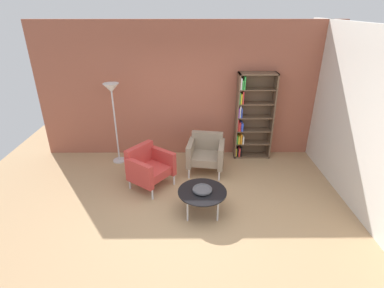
{
  "coord_description": "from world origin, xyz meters",
  "views": [
    {
      "loc": [
        0.08,
        -3.81,
        3.13
      ],
      "look_at": [
        0.11,
        0.84,
        0.95
      ],
      "focal_mm": 27.63,
      "sensor_mm": 36.0,
      "label": 1
    }
  ],
  "objects_px": {
    "armchair_corner_red": "(206,153)",
    "floor_lamp_torchiere": "(112,98)",
    "coffee_table_low": "(202,193)",
    "decorative_bowl": "(202,189)",
    "armchair_near_window": "(149,166)",
    "bookshelf_tall": "(251,117)"
  },
  "relations": [
    {
      "from": "armchair_corner_red",
      "to": "floor_lamp_torchiere",
      "type": "bearing_deg",
      "value": 175.78
    },
    {
      "from": "coffee_table_low",
      "to": "decorative_bowl",
      "type": "bearing_deg",
      "value": 0.0
    },
    {
      "from": "armchair_near_window",
      "to": "coffee_table_low",
      "type": "bearing_deg",
      "value": -92.37
    },
    {
      "from": "coffee_table_low",
      "to": "armchair_near_window",
      "type": "bearing_deg",
      "value": 140.59
    },
    {
      "from": "coffee_table_low",
      "to": "armchair_corner_red",
      "type": "xyz_separation_m",
      "value": [
        0.13,
        1.36,
        0.04
      ]
    },
    {
      "from": "bookshelf_tall",
      "to": "coffee_table_low",
      "type": "bearing_deg",
      "value": -119.05
    },
    {
      "from": "bookshelf_tall",
      "to": "coffee_table_low",
      "type": "distance_m",
      "value": 2.41
    },
    {
      "from": "bookshelf_tall",
      "to": "floor_lamp_torchiere",
      "type": "height_order",
      "value": "bookshelf_tall"
    },
    {
      "from": "decorative_bowl",
      "to": "armchair_corner_red",
      "type": "xyz_separation_m",
      "value": [
        0.13,
        1.36,
        -0.02
      ]
    },
    {
      "from": "armchair_near_window",
      "to": "floor_lamp_torchiere",
      "type": "bearing_deg",
      "value": 75.77
    },
    {
      "from": "decorative_bowl",
      "to": "floor_lamp_torchiere",
      "type": "distance_m",
      "value": 2.72
    },
    {
      "from": "armchair_corner_red",
      "to": "armchair_near_window",
      "type": "distance_m",
      "value": 1.23
    },
    {
      "from": "bookshelf_tall",
      "to": "armchair_corner_red",
      "type": "height_order",
      "value": "bookshelf_tall"
    },
    {
      "from": "bookshelf_tall",
      "to": "armchair_near_window",
      "type": "relative_size",
      "value": 2.0
    },
    {
      "from": "coffee_table_low",
      "to": "decorative_bowl",
      "type": "height_order",
      "value": "decorative_bowl"
    },
    {
      "from": "bookshelf_tall",
      "to": "armchair_corner_red",
      "type": "distance_m",
      "value": 1.33
    },
    {
      "from": "armchair_corner_red",
      "to": "decorative_bowl",
      "type": "bearing_deg",
      "value": -86.72
    },
    {
      "from": "armchair_corner_red",
      "to": "armchair_near_window",
      "type": "bearing_deg",
      "value": -144.31
    },
    {
      "from": "bookshelf_tall",
      "to": "coffee_table_low",
      "type": "relative_size",
      "value": 2.37
    },
    {
      "from": "bookshelf_tall",
      "to": "floor_lamp_torchiere",
      "type": "distance_m",
      "value": 2.96
    },
    {
      "from": "armchair_corner_red",
      "to": "floor_lamp_torchiere",
      "type": "xyz_separation_m",
      "value": [
        -1.9,
        0.44,
        1.03
      ]
    },
    {
      "from": "floor_lamp_torchiere",
      "to": "armchair_near_window",
      "type": "bearing_deg",
      "value": -51.27
    }
  ]
}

